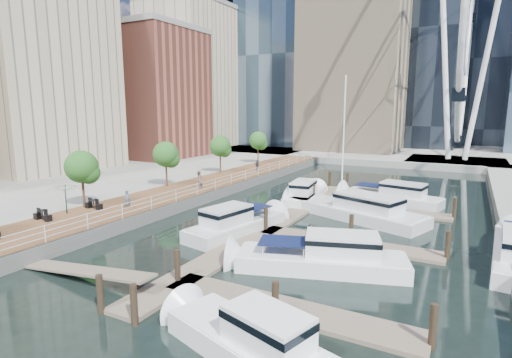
{
  "coord_description": "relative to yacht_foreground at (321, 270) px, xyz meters",
  "views": [
    {
      "loc": [
        15.63,
        -17.07,
        8.87
      ],
      "look_at": [
        -0.02,
        12.13,
        3.0
      ],
      "focal_mm": 28.0,
      "sensor_mm": 36.0,
      "label": 1
    }
  ],
  "objects": [
    {
      "name": "pedestrian_far",
      "position": [
        -16.75,
        23.95,
        1.75
      ],
      "size": [
        0.95,
        0.74,
        1.5
      ],
      "primitive_type": "imported",
      "rotation": [
        0.0,
        0.0,
        2.65
      ],
      "color": "#2F323A",
      "rests_on": "boardwalk"
    },
    {
      "name": "land_far",
      "position": [
        -8.89,
        98.84,
        0.5
      ],
      "size": [
        200.0,
        114.0,
        1.0
      ],
      "primitive_type": "cube",
      "color": "gray",
      "rests_on": "ground"
    },
    {
      "name": "ground",
      "position": [
        -8.89,
        -3.16,
        0.0
      ],
      "size": [
        520.0,
        520.0,
        0.0
      ],
      "primitive_type": "plane",
      "color": "black",
      "rests_on": "ground"
    },
    {
      "name": "boardwalk",
      "position": [
        -17.89,
        11.84,
        0.5
      ],
      "size": [
        6.0,
        60.0,
        1.0
      ],
      "primitive_type": "cube",
      "color": "brown",
      "rests_on": "ground"
    },
    {
      "name": "yacht_foreground",
      "position": [
        0.0,
        0.0,
        0.0
      ],
      "size": [
        10.55,
        5.74,
        2.15
      ],
      "primitive_type": null,
      "rotation": [
        0.0,
        0.0,
        1.88
      ],
      "color": "white",
      "rests_on": "ground"
    },
    {
      "name": "pedestrian_mid",
      "position": [
        -16.71,
        11.44,
        1.89
      ],
      "size": [
        0.73,
        0.91,
        1.79
      ],
      "primitive_type": "imported",
      "rotation": [
        0.0,
        0.0,
        -1.51
      ],
      "color": "#84625B",
      "rests_on": "boardwalk"
    },
    {
      "name": "land_inland",
      "position": [
        -44.89,
        11.84,
        0.5
      ],
      "size": [
        48.0,
        90.0,
        1.0
      ],
      "primitive_type": "cube",
      "color": "gray",
      "rests_on": "ground"
    },
    {
      "name": "midrise_condos",
      "position": [
        -42.46,
        23.66,
        13.42
      ],
      "size": [
        19.0,
        67.0,
        28.0
      ],
      "color": "#BCAD8E",
      "rests_on": "ground"
    },
    {
      "name": "pier",
      "position": [
        5.11,
        48.84,
        0.5
      ],
      "size": [
        14.0,
        12.0,
        1.0
      ],
      "primitive_type": "cube",
      "color": "gray",
      "rests_on": "ground"
    },
    {
      "name": "moored_yachts",
      "position": [
        -0.87,
        10.37,
        0.0
      ],
      "size": [
        21.42,
        31.54,
        11.5
      ],
      "color": "silver",
      "rests_on": "ground"
    },
    {
      "name": "street_trees",
      "position": [
        -20.29,
        10.84,
        4.29
      ],
      "size": [
        2.6,
        42.6,
        4.6
      ],
      "color": "#3F2B1C",
      "rests_on": "ground"
    },
    {
      "name": "cafe_tables",
      "position": [
        -19.29,
        -5.16,
        1.37
      ],
      "size": [
        2.5,
        13.7,
        0.74
      ],
      "color": "black",
      "rests_on": "ground"
    },
    {
      "name": "pedestrian_near",
      "position": [
        -16.81,
        2.13,
        1.74
      ],
      "size": [
        0.61,
        0.65,
        1.49
      ],
      "primitive_type": "imported",
      "rotation": [
        0.0,
        0.0,
        0.91
      ],
      "color": "#4B5364",
      "rests_on": "boardwalk"
    },
    {
      "name": "floating_docks",
      "position": [
        -0.93,
        6.82,
        0.49
      ],
      "size": [
        16.0,
        34.0,
        2.6
      ],
      "color": "#6D6051",
      "rests_on": "ground"
    },
    {
      "name": "railing",
      "position": [
        -14.99,
        11.84,
        1.52
      ],
      "size": [
        0.1,
        60.0,
        1.05
      ],
      "primitive_type": null,
      "color": "white",
      "rests_on": "boardwalk"
    },
    {
      "name": "seawall",
      "position": [
        -14.89,
        11.84,
        0.5
      ],
      "size": [
        0.25,
        60.0,
        1.0
      ],
      "primitive_type": "cube",
      "color": "#595954",
      "rests_on": "ground"
    }
  ]
}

